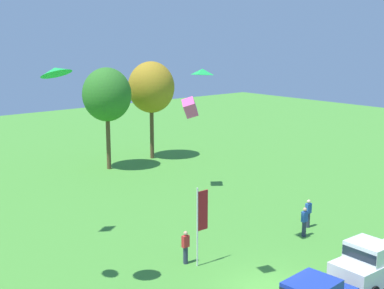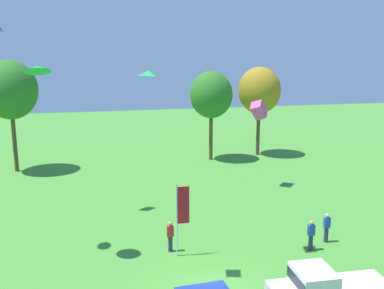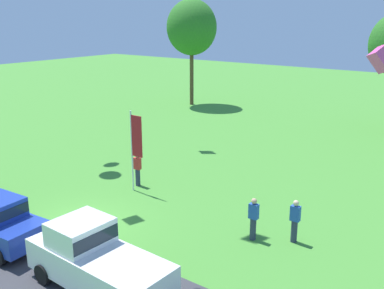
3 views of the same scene
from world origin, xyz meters
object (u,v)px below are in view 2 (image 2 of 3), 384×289
(person_beside_suv, at_px, (170,236))
(tree_lone_near, at_px, (10,90))
(kite_delta_over_trees, at_px, (38,69))
(kite_box_mid_center, at_px, (259,110))
(person_watching_sky, at_px, (311,235))
(kite_diamond_high_left, at_px, (148,73))
(tree_right_of_center, at_px, (259,91))
(person_on_lawn, at_px, (327,227))
(flag_banner, at_px, (181,210))
(tree_far_left, at_px, (211,95))

(person_beside_suv, distance_m, tree_lone_near, 22.48)
(kite_delta_over_trees, height_order, kite_box_mid_center, kite_delta_over_trees)
(person_watching_sky, distance_m, kite_box_mid_center, 12.66)
(kite_diamond_high_left, bearing_deg, tree_right_of_center, 58.43)
(person_on_lawn, bearing_deg, kite_box_mid_center, 90.77)
(tree_lone_near, relative_size, kite_diamond_high_left, 12.81)
(person_beside_suv, distance_m, kite_diamond_high_left, 9.40)
(person_on_lawn, distance_m, tree_right_of_center, 21.84)
(person_beside_suv, relative_size, flag_banner, 0.42)
(person_watching_sky, height_order, kite_delta_over_trees, kite_delta_over_trees)
(person_beside_suv, bearing_deg, kite_delta_over_trees, 174.78)
(tree_far_left, distance_m, kite_box_mid_center, 9.28)
(person_beside_suv, distance_m, tree_right_of_center, 24.30)
(person_on_lawn, xyz_separation_m, tree_lone_near, (-19.42, 19.57, 6.33))
(tree_far_left, xyz_separation_m, kite_box_mid_center, (1.30, -9.19, -0.24))
(tree_right_of_center, bearing_deg, kite_box_mid_center, -111.25)
(person_on_lawn, distance_m, kite_box_mid_center, 11.90)
(tree_right_of_center, bearing_deg, kite_delta_over_trees, -134.17)
(person_watching_sky, distance_m, kite_delta_over_trees, 16.54)
(tree_right_of_center, bearing_deg, person_beside_suv, -122.26)
(tree_lone_near, relative_size, kite_delta_over_trees, 7.60)
(flag_banner, height_order, kite_delta_over_trees, kite_delta_over_trees)
(kite_diamond_high_left, bearing_deg, tree_far_left, 68.18)
(person_watching_sky, relative_size, tree_far_left, 0.20)
(tree_right_of_center, height_order, kite_diamond_high_left, kite_diamond_high_left)
(person_watching_sky, distance_m, person_beside_suv, 7.65)
(person_watching_sky, distance_m, person_on_lawn, 1.56)
(kite_delta_over_trees, bearing_deg, flag_banner, -9.87)
(person_watching_sky, relative_size, tree_lone_near, 0.17)
(kite_delta_over_trees, bearing_deg, person_watching_sky, -8.71)
(tree_right_of_center, relative_size, kite_diamond_high_left, 11.67)
(tree_lone_near, distance_m, flag_banner, 22.81)
(tree_lone_near, height_order, tree_far_left, tree_lone_near)
(kite_diamond_high_left, height_order, kite_delta_over_trees, kite_delta_over_trees)
(kite_delta_over_trees, bearing_deg, tree_lone_near, 103.35)
(flag_banner, bearing_deg, person_watching_sky, -7.59)
(kite_delta_over_trees, relative_size, kite_box_mid_center, 1.07)
(person_watching_sky, xyz_separation_m, tree_lone_near, (-18.07, 20.33, 6.33))
(person_watching_sky, bearing_deg, tree_far_left, 90.25)
(tree_far_left, bearing_deg, tree_right_of_center, 9.46)
(person_on_lawn, distance_m, kite_delta_over_trees, 17.61)
(person_on_lawn, bearing_deg, tree_far_left, 94.16)
(tree_lone_near, bearing_deg, tree_right_of_center, 2.92)
(person_watching_sky, xyz_separation_m, kite_box_mid_center, (1.21, 11.46, 5.23))
(tree_lone_near, bearing_deg, person_beside_suv, -60.64)
(person_watching_sky, bearing_deg, tree_right_of_center, 76.62)
(kite_diamond_high_left, bearing_deg, person_watching_sky, 7.72)
(tree_far_left, xyz_separation_m, kite_delta_over_trees, (-13.65, -18.54, 3.50))
(tree_right_of_center, height_order, flag_banner, tree_right_of_center)
(person_beside_suv, relative_size, kite_delta_over_trees, 1.33)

